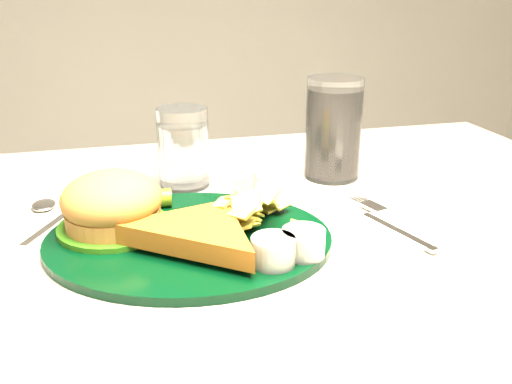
% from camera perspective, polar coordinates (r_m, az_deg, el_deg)
% --- Properties ---
extents(dinner_plate, '(0.40, 0.36, 0.08)m').
position_cam_1_polar(dinner_plate, '(0.68, -6.83, -2.20)').
color(dinner_plate, black).
rests_on(dinner_plate, table).
extents(water_glass, '(0.08, 0.08, 0.12)m').
position_cam_1_polar(water_glass, '(0.86, -7.28, 4.42)').
color(water_glass, white).
rests_on(water_glass, table).
extents(cola_glass, '(0.09, 0.09, 0.16)m').
position_cam_1_polar(cola_glass, '(0.90, 7.75, 6.29)').
color(cola_glass, black).
rests_on(cola_glass, table).
extents(fork_napkin, '(0.16, 0.19, 0.01)m').
position_cam_1_polar(fork_napkin, '(0.74, 13.66, -3.55)').
color(fork_napkin, white).
rests_on(fork_napkin, table).
extents(spoon, '(0.11, 0.16, 0.01)m').
position_cam_1_polar(spoon, '(0.77, -20.05, -3.15)').
color(spoon, white).
rests_on(spoon, table).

